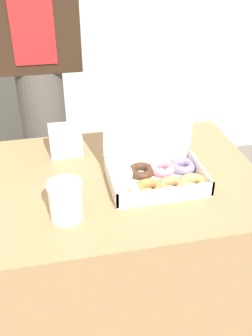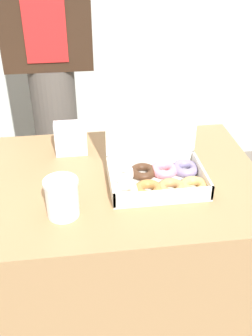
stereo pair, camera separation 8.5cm
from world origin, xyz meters
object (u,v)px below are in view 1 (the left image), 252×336
at_px(donut_box, 155,171).
at_px(coffee_cup, 66,201).
at_px(napkin_holder, 66,141).
at_px(person_customer, 37,64).

distance_m(donut_box, coffee_cup, 0.34).
bearing_deg(donut_box, coffee_cup, -156.77).
relative_size(coffee_cup, napkin_holder, 0.92).
bearing_deg(coffee_cup, napkin_holder, 85.13).
xyz_separation_m(donut_box, person_customer, (-0.36, 0.68, 0.18)).
distance_m(donut_box, person_customer, 0.79).
height_order(donut_box, coffee_cup, donut_box).
height_order(coffee_cup, person_customer, person_customer).
distance_m(napkin_holder, person_customer, 0.48).
xyz_separation_m(coffee_cup, napkin_holder, (0.03, 0.37, 0.00)).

